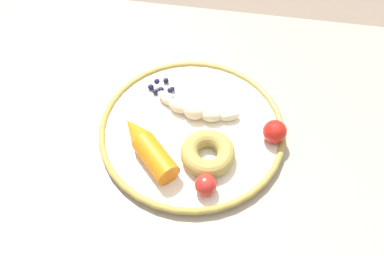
% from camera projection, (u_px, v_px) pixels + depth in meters
% --- Properties ---
extents(dining_table, '(1.17, 0.75, 0.75)m').
position_uv_depth(dining_table, '(217.00, 170.00, 0.78)').
color(dining_table, '#A59A88').
rests_on(dining_table, ground_plane).
extents(plate, '(0.34, 0.34, 0.02)m').
position_uv_depth(plate, '(192.00, 129.00, 0.71)').
color(plate, white).
rests_on(plate, dining_table).
extents(banana, '(0.17, 0.07, 0.03)m').
position_uv_depth(banana, '(195.00, 110.00, 0.72)').
color(banana, beige).
rests_on(banana, plate).
extents(carrot_orange, '(0.13, 0.13, 0.04)m').
position_uv_depth(carrot_orange, '(147.00, 146.00, 0.66)').
color(carrot_orange, orange).
rests_on(carrot_orange, plate).
extents(donut, '(0.12, 0.12, 0.03)m').
position_uv_depth(donut, '(208.00, 153.00, 0.66)').
color(donut, '#A99348').
rests_on(donut, plate).
extents(blueberry_pile, '(0.05, 0.05, 0.02)m').
position_uv_depth(blueberry_pile, '(162.00, 88.00, 0.76)').
color(blueberry_pile, '#191638').
rests_on(blueberry_pile, plate).
extents(tomato_near, '(0.04, 0.04, 0.04)m').
position_uv_depth(tomato_near, '(206.00, 185.00, 0.62)').
color(tomato_near, red).
rests_on(tomato_near, plate).
extents(tomato_mid, '(0.04, 0.04, 0.04)m').
position_uv_depth(tomato_mid, '(275.00, 132.00, 0.68)').
color(tomato_mid, red).
rests_on(tomato_mid, plate).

